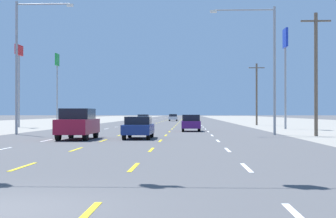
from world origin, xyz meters
The scene contains 16 objects.
ground_plane centered at (0.00, 66.00, 0.00)m, with size 572.00×572.00×0.00m, color #4C4C4F.
lot_apron_left centered at (-24.75, 66.00, 0.00)m, with size 28.00×440.00×0.01m, color gray.
lot_apron_right centered at (24.75, 66.00, 0.00)m, with size 28.00×440.00×0.01m, color gray.
lane_markings centered at (0.00, 104.50, 0.01)m, with size 10.64×227.60×0.01m.
suv_inner_left_nearest centered at (-3.64, 23.46, 1.03)m, with size 1.98×4.90×1.98m.
sedan_center_turn_near centered at (0.16, 24.57, 0.76)m, with size 1.80×4.50×1.46m.
hatchback_inner_right_mid centered at (3.71, 38.05, 0.78)m, with size 1.72×3.90×1.54m.
sedan_inner_left_midfar centered at (-3.69, 71.38, 0.76)m, with size 1.80×4.50×1.46m.
sedan_center_turn_far centered at (0.25, 98.14, 0.76)m, with size 1.80×4.50×1.46m.
pole_sign_left_row_1 centered at (-16.67, 50.45, 7.37)m, with size 0.24×2.41×9.79m.
pole_sign_left_row_2 centered at (-17.31, 70.40, 8.27)m, with size 0.24×1.90×11.10m.
pole_sign_right_row_1 centered at (13.75, 45.22, 7.98)m, with size 0.24×1.91×10.65m.
streetlight_left_row_0 centered at (-9.69, 30.71, 6.13)m, with size 4.62×0.26×10.57m.
streetlight_right_row_0 centered at (9.59, 30.71, 5.88)m, with size 5.09×0.26×9.98m.
utility_pole_right_row_0 centered at (12.83, 28.71, 4.73)m, with size 2.20×0.26×9.07m.
utility_pole_right_row_1 centered at (12.91, 61.46, 4.47)m, with size 2.20×0.26×8.55m.
Camera 1 is at (3.45, -8.70, 1.70)m, focal length 54.00 mm.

